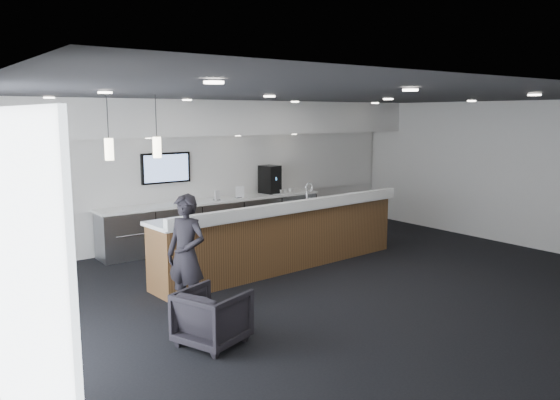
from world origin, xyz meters
TOP-DOWN VIEW (x-y plane):
  - ground at (0.00, 0.00)m, footprint 10.00×10.00m
  - ceiling at (0.00, 0.00)m, footprint 10.00×8.00m
  - back_wall at (0.00, 4.00)m, footprint 10.00×0.02m
  - right_wall at (5.00, 0.00)m, footprint 0.02×8.00m
  - soffit_bulkhead at (0.00, 3.55)m, footprint 10.00×0.90m
  - alcove_panel at (0.00, 3.97)m, footprint 9.80×0.06m
  - back_credenza at (-0.00, 3.64)m, footprint 5.06×0.66m
  - wall_tv at (-1.00, 3.91)m, footprint 1.05×0.08m
  - pendant_left at (-2.40, 0.80)m, footprint 0.12×0.12m
  - pendant_right at (-3.10, 0.80)m, footprint 0.12×0.12m
  - ceiling_can_lights at (0.00, 0.00)m, footprint 7.00×5.00m
  - service_counter at (0.03, 1.31)m, footprint 5.11×1.19m
  - coffee_machine at (1.44, 3.71)m, footprint 0.43×0.51m
  - info_sign_left at (-0.04, 3.52)m, footprint 0.15×0.07m
  - info_sign_right at (0.52, 3.53)m, footprint 0.18×0.07m
  - armchair at (-2.63, -0.82)m, footprint 0.95×0.94m
  - lounge_guest at (-2.40, 0.27)m, footprint 0.62×0.72m
  - cup_0 at (1.90, 3.56)m, footprint 0.09×0.09m
  - cup_1 at (1.76, 3.56)m, footprint 0.13×0.13m
  - cup_2 at (1.62, 3.56)m, footprint 0.11×0.11m
  - cup_3 at (1.48, 3.56)m, footprint 0.12×0.12m

SIDE VIEW (x-z plane):
  - ground at x=0.00m, z-range 0.00..0.00m
  - armchair at x=-2.63m, z-range 0.00..0.68m
  - back_credenza at x=0.00m, z-range 0.00..0.95m
  - service_counter at x=0.03m, z-range -0.17..1.32m
  - lounge_guest at x=-2.40m, z-range 0.00..1.66m
  - cup_0 at x=1.90m, z-range 0.95..1.04m
  - cup_1 at x=1.76m, z-range 0.95..1.04m
  - cup_2 at x=1.62m, z-range 0.95..1.04m
  - cup_3 at x=1.48m, z-range 0.95..1.04m
  - info_sign_left at x=-0.04m, z-range 0.95..1.16m
  - info_sign_right at x=0.52m, z-range 0.95..1.20m
  - coffee_machine at x=1.44m, z-range 0.95..1.58m
  - back_wall at x=0.00m, z-range 0.00..3.00m
  - right_wall at x=5.00m, z-range 0.00..3.00m
  - alcove_panel at x=0.00m, z-range 0.90..2.30m
  - wall_tv at x=-1.00m, z-range 1.34..1.96m
  - pendant_left at x=-2.40m, z-range 2.10..2.40m
  - pendant_right at x=-3.10m, z-range 2.10..2.40m
  - soffit_bulkhead at x=0.00m, z-range 2.30..3.00m
  - ceiling_can_lights at x=0.00m, z-range 2.96..2.98m
  - ceiling at x=0.00m, z-range 2.99..3.01m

